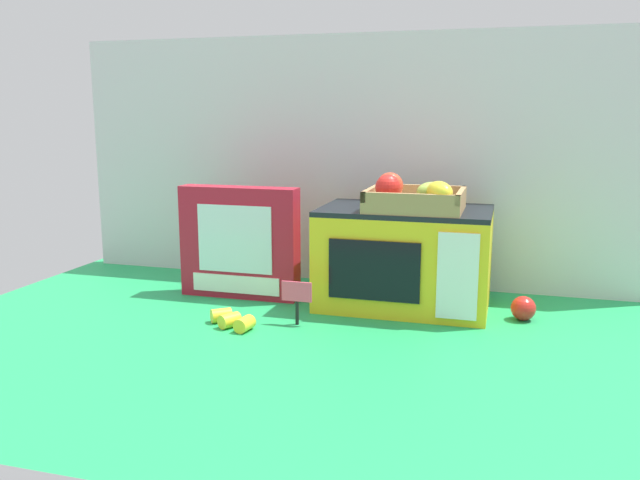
{
  "coord_description": "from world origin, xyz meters",
  "views": [
    {
      "loc": [
        0.42,
        -1.51,
        0.47
      ],
      "look_at": [
        -0.03,
        0.03,
        0.16
      ],
      "focal_mm": 36.78,
      "sensor_mm": 36.0,
      "label": 1
    }
  ],
  "objects_px": {
    "toy_microwave": "(404,258)",
    "loose_toy_apple": "(523,308)",
    "food_groups_crate": "(413,198)",
    "cookie_set_box": "(239,243)",
    "price_sign": "(297,296)",
    "loose_toy_banana": "(232,320)"
  },
  "relations": [
    {
      "from": "toy_microwave",
      "to": "loose_toy_apple",
      "type": "xyz_separation_m",
      "value": [
        0.28,
        -0.04,
        -0.09
      ]
    },
    {
      "from": "toy_microwave",
      "to": "food_groups_crate",
      "type": "relative_size",
      "value": 1.84
    },
    {
      "from": "toy_microwave",
      "to": "cookie_set_box",
      "type": "bearing_deg",
      "value": -175.32
    },
    {
      "from": "food_groups_crate",
      "to": "price_sign",
      "type": "distance_m",
      "value": 0.36
    },
    {
      "from": "loose_toy_apple",
      "to": "toy_microwave",
      "type": "bearing_deg",
      "value": 172.47
    },
    {
      "from": "price_sign",
      "to": "loose_toy_banana",
      "type": "height_order",
      "value": "price_sign"
    },
    {
      "from": "price_sign",
      "to": "loose_toy_apple",
      "type": "bearing_deg",
      "value": 19.76
    },
    {
      "from": "toy_microwave",
      "to": "price_sign",
      "type": "relative_size",
      "value": 4.08
    },
    {
      "from": "price_sign",
      "to": "loose_toy_apple",
      "type": "relative_size",
      "value": 1.76
    },
    {
      "from": "loose_toy_banana",
      "to": "loose_toy_apple",
      "type": "height_order",
      "value": "loose_toy_apple"
    },
    {
      "from": "cookie_set_box",
      "to": "price_sign",
      "type": "xyz_separation_m",
      "value": [
        0.21,
        -0.18,
        -0.08
      ]
    },
    {
      "from": "cookie_set_box",
      "to": "loose_toy_apple",
      "type": "distance_m",
      "value": 0.71
    },
    {
      "from": "loose_toy_banana",
      "to": "loose_toy_apple",
      "type": "bearing_deg",
      "value": 20.29
    },
    {
      "from": "food_groups_crate",
      "to": "loose_toy_apple",
      "type": "bearing_deg",
      "value": 0.63
    },
    {
      "from": "food_groups_crate",
      "to": "cookie_set_box",
      "type": "height_order",
      "value": "food_groups_crate"
    },
    {
      "from": "food_groups_crate",
      "to": "cookie_set_box",
      "type": "bearing_deg",
      "value": 179.23
    },
    {
      "from": "food_groups_crate",
      "to": "cookie_set_box",
      "type": "relative_size",
      "value": 0.72
    },
    {
      "from": "cookie_set_box",
      "to": "loose_toy_apple",
      "type": "xyz_separation_m",
      "value": [
        0.7,
        -0.0,
        -0.11
      ]
    },
    {
      "from": "toy_microwave",
      "to": "loose_toy_apple",
      "type": "height_order",
      "value": "toy_microwave"
    },
    {
      "from": "toy_microwave",
      "to": "loose_toy_banana",
      "type": "height_order",
      "value": "toy_microwave"
    },
    {
      "from": "price_sign",
      "to": "toy_microwave",
      "type": "bearing_deg",
      "value": 45.9
    },
    {
      "from": "toy_microwave",
      "to": "loose_toy_banana",
      "type": "bearing_deg",
      "value": -141.86
    }
  ]
}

